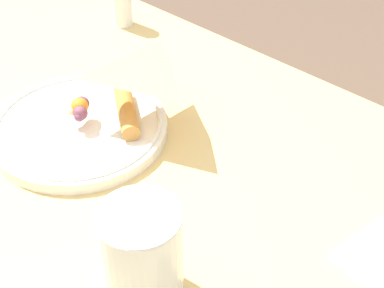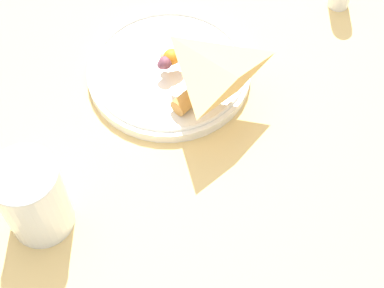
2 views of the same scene
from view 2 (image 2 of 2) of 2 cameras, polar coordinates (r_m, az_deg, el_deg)
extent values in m
cube|color=#DBB770|center=(0.83, -6.53, 1.75)|extent=(1.29, 0.75, 0.03)
cube|color=#4C3823|center=(1.49, 12.06, 11.46)|extent=(0.06, 0.06, 0.69)
cylinder|color=white|center=(0.85, -2.23, 7.00)|extent=(0.23, 0.23, 0.02)
torus|color=white|center=(0.84, -2.25, 7.41)|extent=(0.22, 0.22, 0.01)
pyramid|color=#E0B266|center=(0.84, -2.04, 7.62)|extent=(0.16, 0.16, 0.02)
cylinder|color=#C68942|center=(0.81, 0.98, 5.48)|extent=(0.09, 0.08, 0.02)
sphere|color=#7A4256|center=(0.82, -2.96, 7.69)|extent=(0.01, 0.01, 0.01)
sphere|color=orange|center=(0.82, -2.00, 8.44)|extent=(0.02, 0.02, 0.02)
sphere|color=#7A4256|center=(0.82, -2.62, 7.88)|extent=(0.02, 0.02, 0.02)
sphere|color=#7A4256|center=(0.83, -1.51, 8.54)|extent=(0.02, 0.02, 0.02)
sphere|color=#EFDB93|center=(0.83, -2.70, 8.53)|extent=(0.01, 0.01, 0.01)
cylinder|color=white|center=(0.71, -15.13, -5.10)|extent=(0.08, 0.08, 0.12)
cylinder|color=white|center=(0.71, -14.99, -5.38)|extent=(0.07, 0.07, 0.10)
torus|color=white|center=(0.66, -16.19, -2.86)|extent=(0.08, 0.08, 0.00)
camera|label=1|loc=(0.48, -67.98, -3.45)|focal=55.00mm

